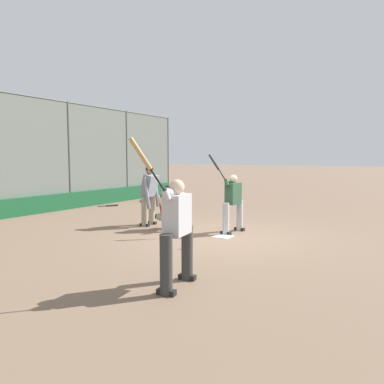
{
  "coord_description": "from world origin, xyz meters",
  "views": [
    {
      "loc": [
        8.2,
        4.01,
        1.96
      ],
      "look_at": [
        -0.18,
        -1.0,
        1.05
      ],
      "focal_mm": 35.0,
      "sensor_mm": 36.0,
      "label": 1
    }
  ],
  "objects_px": {
    "baseball_loose": "(183,247)",
    "catcher_behind_plate": "(170,207)",
    "fielding_glove_on_dirt": "(156,216)",
    "umpire_home": "(149,194)",
    "spare_bat_third_base_side": "(142,202)",
    "batter_at_plate": "(233,201)",
    "batter_on_deck": "(177,229)",
    "spare_bat_first_base_side": "(111,206)"
  },
  "relations": [
    {
      "from": "baseball_loose",
      "to": "catcher_behind_plate",
      "type": "bearing_deg",
      "value": -138.95
    },
    {
      "from": "catcher_behind_plate",
      "to": "fielding_glove_on_dirt",
      "type": "bearing_deg",
      "value": -127.81
    },
    {
      "from": "fielding_glove_on_dirt",
      "to": "baseball_loose",
      "type": "xyz_separation_m",
      "value": [
        3.09,
        2.98,
        -0.02
      ]
    },
    {
      "from": "umpire_home",
      "to": "spare_bat_third_base_side",
      "type": "bearing_deg",
      "value": -145.3
    },
    {
      "from": "baseball_loose",
      "to": "spare_bat_third_base_side",
      "type": "bearing_deg",
      "value": -135.79
    },
    {
      "from": "batter_at_plate",
      "to": "umpire_home",
      "type": "distance_m",
      "value": 2.51
    },
    {
      "from": "batter_on_deck",
      "to": "baseball_loose",
      "type": "bearing_deg",
      "value": -157.65
    },
    {
      "from": "batter_at_plate",
      "to": "umpire_home",
      "type": "xyz_separation_m",
      "value": [
        0.27,
        -2.5,
        0.08
      ]
    },
    {
      "from": "catcher_behind_plate",
      "to": "batter_on_deck",
      "type": "bearing_deg",
      "value": 40.61
    },
    {
      "from": "batter_on_deck",
      "to": "spare_bat_first_base_side",
      "type": "height_order",
      "value": "batter_on_deck"
    },
    {
      "from": "spare_bat_third_base_side",
      "to": "fielding_glove_on_dirt",
      "type": "xyz_separation_m",
      "value": [
        3.06,
        3.0,
        0.03
      ]
    },
    {
      "from": "catcher_behind_plate",
      "to": "fielding_glove_on_dirt",
      "type": "relative_size",
      "value": 3.59
    },
    {
      "from": "batter_on_deck",
      "to": "catcher_behind_plate",
      "type": "bearing_deg",
      "value": -152.26
    },
    {
      "from": "batter_on_deck",
      "to": "baseball_loose",
      "type": "xyz_separation_m",
      "value": [
        -2.03,
        -1.17,
        -0.86
      ]
    },
    {
      "from": "spare_bat_third_base_side",
      "to": "baseball_loose",
      "type": "distance_m",
      "value": 8.58
    },
    {
      "from": "umpire_home",
      "to": "batter_on_deck",
      "type": "relative_size",
      "value": 0.75
    },
    {
      "from": "catcher_behind_plate",
      "to": "baseball_loose",
      "type": "xyz_separation_m",
      "value": [
        1.66,
        1.45,
        -0.59
      ]
    },
    {
      "from": "catcher_behind_plate",
      "to": "fielding_glove_on_dirt",
      "type": "distance_m",
      "value": 2.17
    },
    {
      "from": "batter_at_plate",
      "to": "spare_bat_first_base_side",
      "type": "xyz_separation_m",
      "value": [
        -2.27,
        -6.39,
        -0.79
      ]
    },
    {
      "from": "baseball_loose",
      "to": "batter_on_deck",
      "type": "bearing_deg",
      "value": 29.93
    },
    {
      "from": "fielding_glove_on_dirt",
      "to": "umpire_home",
      "type": "bearing_deg",
      "value": 28.23
    },
    {
      "from": "spare_bat_third_base_side",
      "to": "umpire_home",
      "type": "bearing_deg",
      "value": -7.76
    },
    {
      "from": "umpire_home",
      "to": "baseball_loose",
      "type": "relative_size",
      "value": 22.72
    },
    {
      "from": "batter_at_plate",
      "to": "catcher_behind_plate",
      "type": "relative_size",
      "value": 1.7
    },
    {
      "from": "spare_bat_third_base_side",
      "to": "fielding_glove_on_dirt",
      "type": "bearing_deg",
      "value": -3.86
    },
    {
      "from": "baseball_loose",
      "to": "spare_bat_first_base_side",
      "type": "bearing_deg",
      "value": -125.49
    },
    {
      "from": "umpire_home",
      "to": "spare_bat_first_base_side",
      "type": "bearing_deg",
      "value": -129.1
    },
    {
      "from": "spare_bat_third_base_side",
      "to": "batter_on_deck",
      "type": "bearing_deg",
      "value": -7.21
    },
    {
      "from": "batter_on_deck",
      "to": "batter_at_plate",
      "type": "bearing_deg",
      "value": -174.09
    },
    {
      "from": "fielding_glove_on_dirt",
      "to": "baseball_loose",
      "type": "bearing_deg",
      "value": 43.9
    },
    {
      "from": "batter_on_deck",
      "to": "spare_bat_third_base_side",
      "type": "bearing_deg",
      "value": -146.42
    },
    {
      "from": "spare_bat_first_base_side",
      "to": "fielding_glove_on_dirt",
      "type": "bearing_deg",
      "value": -83.49
    },
    {
      "from": "umpire_home",
      "to": "spare_bat_third_base_side",
      "type": "distance_m",
      "value": 5.67
    },
    {
      "from": "fielding_glove_on_dirt",
      "to": "spare_bat_third_base_side",
      "type": "bearing_deg",
      "value": -135.49
    },
    {
      "from": "spare_bat_third_base_side",
      "to": "catcher_behind_plate",
      "type": "bearing_deg",
      "value": -3.07
    },
    {
      "from": "batter_at_plate",
      "to": "fielding_glove_on_dirt",
      "type": "xyz_separation_m",
      "value": [
        -0.93,
        -3.14,
        -0.76
      ]
    },
    {
      "from": "batter_at_plate",
      "to": "spare_bat_third_base_side",
      "type": "bearing_deg",
      "value": -115.73
    },
    {
      "from": "spare_bat_first_base_side",
      "to": "baseball_loose",
      "type": "distance_m",
      "value": 7.65
    },
    {
      "from": "batter_at_plate",
      "to": "fielding_glove_on_dirt",
      "type": "height_order",
      "value": "batter_at_plate"
    },
    {
      "from": "batter_at_plate",
      "to": "batter_on_deck",
      "type": "bearing_deg",
      "value": 20.72
    },
    {
      "from": "spare_bat_third_base_side",
      "to": "spare_bat_first_base_side",
      "type": "xyz_separation_m",
      "value": [
        1.71,
        -0.25,
        0.0
      ]
    },
    {
      "from": "batter_at_plate",
      "to": "umpire_home",
      "type": "bearing_deg",
      "value": -76.52
    }
  ]
}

